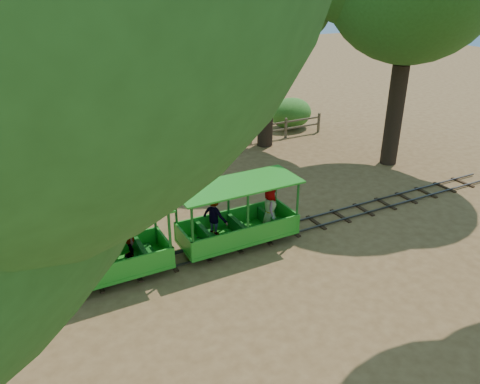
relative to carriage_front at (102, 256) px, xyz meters
name	(u,v)px	position (x,y,z in m)	size (l,w,h in m)	color
ground	(234,246)	(3.82, -0.01, -0.78)	(90.00, 90.00, 0.00)	olive
track	(234,244)	(3.82, -0.01, -0.71)	(22.00, 1.00, 0.10)	#3F3D3A
carriage_front	(102,256)	(0.00, 0.00, 0.00)	(3.64, 1.49, 1.89)	#248F1F
carriage_rear	(237,219)	(3.95, 0.05, 0.06)	(3.64, 1.51, 1.89)	#248F1F
fence	(149,148)	(3.82, 7.99, -0.20)	(18.10, 0.10, 1.00)	brown
shrub_west	(26,155)	(-0.96, 9.29, -0.08)	(2.02, 1.56, 1.40)	#2D6B1E
shrub_mid_w	(69,138)	(0.79, 9.29, 0.34)	(3.24, 2.50, 2.25)	#2D6B1E
shrub_mid_e	(189,129)	(6.19, 9.29, -0.04)	(2.15, 1.65, 1.49)	#2D6B1E
shrub_east	(291,113)	(11.95, 9.29, 0.02)	(2.30, 1.77, 1.59)	#2D6B1E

